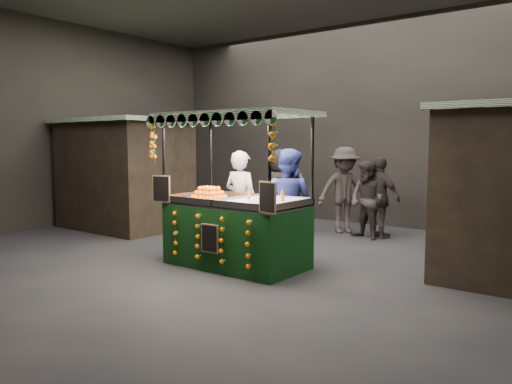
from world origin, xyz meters
The scene contains 11 objects.
ground centered at (0.00, 0.00, 0.00)m, with size 12.00×12.00×0.00m, color black.
market_hall centered at (0.00, 0.00, 3.38)m, with size 12.10×10.10×5.05m.
neighbour_stall_left centered at (-4.40, 1.00, 1.31)m, with size 3.00×2.20×2.60m.
juice_stall centered at (0.16, -0.34, 0.78)m, with size 2.61×1.53×2.52m.
vendor_grey centered at (-0.40, 0.49, 0.95)m, with size 0.71×0.48×1.89m.
vendor_blue centered at (0.56, 0.60, 0.97)m, with size 0.99×0.80×1.94m.
shopper_0 centered at (-0.69, 2.65, 0.87)m, with size 0.67×0.47×1.74m.
shopper_1 centered at (0.85, 3.17, 0.83)m, with size 0.95×0.83×1.66m.
shopper_2 centered at (1.02, 3.44, 0.87)m, with size 1.10×0.69×1.74m.
shopper_3 centered at (0.12, 3.56, 0.97)m, with size 1.38×1.42×1.94m.
shopper_4 centered at (-0.97, 2.58, 0.95)m, with size 0.96×0.66×1.90m.
Camera 1 is at (5.36, -6.58, 2.04)m, focal length 35.10 mm.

